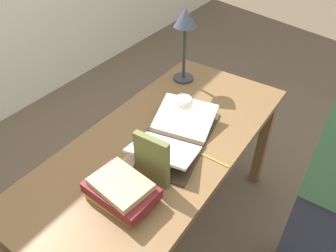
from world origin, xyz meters
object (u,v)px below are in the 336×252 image
at_px(open_book, 175,135).
at_px(coffee_mug, 183,106).
at_px(reading_lamp, 185,28).
at_px(book_stack_tall, 121,191).
at_px(book_standing_upright, 152,160).
at_px(pencil, 211,158).

bearing_deg(open_book, coffee_mug, 10.06).
relative_size(open_book, reading_lamp, 1.34).
height_order(open_book, book_stack_tall, book_stack_tall).
relative_size(reading_lamp, coffee_mug, 3.91).
relative_size(open_book, book_stack_tall, 2.05).
distance_m(book_stack_tall, book_standing_upright, 0.17).
bearing_deg(pencil, coffee_mug, 52.43).
height_order(reading_lamp, coffee_mug, reading_lamp).
distance_m(book_standing_upright, coffee_mug, 0.49).
xyz_separation_m(open_book, reading_lamp, (0.49, 0.26, 0.30)).
relative_size(open_book, book_standing_upright, 2.50).
relative_size(book_stack_tall, book_standing_upright, 1.22).
xyz_separation_m(reading_lamp, coffee_mug, (-0.29, -0.18, -0.28)).
relative_size(coffee_mug, pencil, 0.63).
relative_size(book_stack_tall, coffee_mug, 2.55).
xyz_separation_m(coffee_mug, pencil, (-0.22, -0.29, -0.04)).
bearing_deg(pencil, book_stack_tall, 155.22).
distance_m(book_stack_tall, pencil, 0.44).
xyz_separation_m(book_stack_tall, reading_lamp, (0.90, 0.29, 0.28)).
bearing_deg(open_book, pencil, -107.18).
height_order(reading_lamp, pencil, reading_lamp).
distance_m(coffee_mug, pencil, 0.37).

